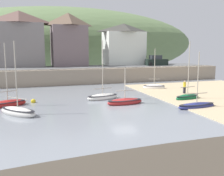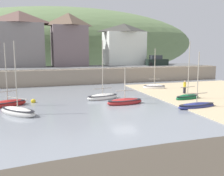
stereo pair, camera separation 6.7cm
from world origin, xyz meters
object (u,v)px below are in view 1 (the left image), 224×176
at_px(person_on_slipway, 185,86).
at_px(dinghy_open_wooden, 125,102).
at_px(waterfront_building_centre, 69,39).
at_px(fishing_boat_green, 8,103).
at_px(waterfront_building_left, 20,39).
at_px(waterfront_building_right, 124,44).
at_px(sailboat_tall_mast, 18,111).
at_px(mooring_buoy, 33,101).
at_px(parked_car_by_wall, 156,61).
at_px(sailboat_nearest_shore, 197,105).
at_px(sailboat_far_left, 154,87).
at_px(sailboat_white_hull, 103,97).
at_px(motorboat_with_cabin, 187,97).

bearing_deg(person_on_slipway, dinghy_open_wooden, -161.46).
distance_m(waterfront_building_centre, fishing_boat_green, 24.69).
relative_size(waterfront_building_left, person_on_slipway, 6.00).
height_order(waterfront_building_right, sailboat_tall_mast, waterfront_building_right).
xyz_separation_m(sailboat_tall_mast, mooring_buoy, (1.37, 4.87, -0.16)).
bearing_deg(sailboat_tall_mast, parked_car_by_wall, 89.64).
relative_size(sailboat_nearest_shore, mooring_buoy, 11.24).
bearing_deg(dinghy_open_wooden, parked_car_by_wall, 50.84).
xyz_separation_m(waterfront_building_centre, mooring_buoy, (-7.08, -20.72, -7.18)).
height_order(dinghy_open_wooden, parked_car_by_wall, parked_car_by_wall).
relative_size(dinghy_open_wooden, sailboat_tall_mast, 0.60).
relative_size(waterfront_building_left, sailboat_far_left, 1.66).
relative_size(sailboat_far_left, sailboat_nearest_shore, 1.05).
bearing_deg(sailboat_far_left, sailboat_white_hull, -133.67).
xyz_separation_m(waterfront_building_right, sailboat_tall_mast, (-19.38, -25.59, -6.19)).
height_order(sailboat_nearest_shore, fishing_boat_green, fishing_boat_green).
relative_size(fishing_boat_green, parked_car_by_wall, 1.53).
xyz_separation_m(sailboat_white_hull, fishing_boat_green, (-10.00, -0.48, -0.00)).
xyz_separation_m(waterfront_building_centre, sailboat_nearest_shore, (7.94, -28.18, -7.09)).
distance_m(waterfront_building_left, fishing_boat_green, 22.81).
relative_size(waterfront_building_centre, parked_car_by_wall, 2.30).
xyz_separation_m(fishing_boat_green, motorboat_with_cabin, (18.98, -2.75, 0.02)).
bearing_deg(waterfront_building_centre, parked_car_by_wall, -15.79).
distance_m(motorboat_with_cabin, mooring_buoy, 16.95).
distance_m(dinghy_open_wooden, sailboat_tall_mast, 10.47).
height_order(dinghy_open_wooden, fishing_boat_green, fishing_boat_green).
xyz_separation_m(fishing_boat_green, mooring_buoy, (2.44, 0.95, -0.13)).
height_order(sailboat_far_left, motorboat_with_cabin, motorboat_with_cabin).
bearing_deg(sailboat_nearest_shore, waterfront_building_right, 80.49).
distance_m(parked_car_by_wall, person_on_slipway, 17.64).
xyz_separation_m(sailboat_far_left, sailboat_tall_mast, (-17.80, -9.05, -0.00)).
relative_size(fishing_boat_green, person_on_slipway, 3.98).
distance_m(sailboat_white_hull, mooring_buoy, 7.58).
xyz_separation_m(waterfront_building_left, sailboat_nearest_shore, (16.49, -28.18, -7.10)).
xyz_separation_m(fishing_boat_green, parked_car_by_wall, (25.43, 17.16, 2.92)).
bearing_deg(mooring_buoy, parked_car_by_wall, 35.20).
xyz_separation_m(waterfront_building_left, person_on_slipway, (19.65, -21.32, -6.37)).
height_order(waterfront_building_right, person_on_slipway, waterfront_building_right).
xyz_separation_m(waterfront_building_centre, person_on_slipway, (11.10, -21.32, -6.35)).
height_order(waterfront_building_centre, sailboat_white_hull, waterfront_building_centre).
xyz_separation_m(sailboat_white_hull, dinghy_open_wooden, (1.46, -3.21, -0.03)).
bearing_deg(sailboat_tall_mast, fishing_boat_green, 153.92).
distance_m(sailboat_white_hull, dinghy_open_wooden, 3.53).
bearing_deg(sailboat_tall_mast, sailboat_white_hull, 75.01).
xyz_separation_m(waterfront_building_left, motorboat_with_cabin, (18.02, -24.41, -7.05)).
bearing_deg(person_on_slipway, mooring_buoy, 178.09).
relative_size(sailboat_nearest_shore, parked_car_by_wall, 1.32).
bearing_deg(dinghy_open_wooden, waterfront_building_left, 109.19).
distance_m(waterfront_building_right, parked_car_by_wall, 7.48).
xyz_separation_m(sailboat_far_left, sailboat_nearest_shore, (-1.40, -11.64, -0.06)).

